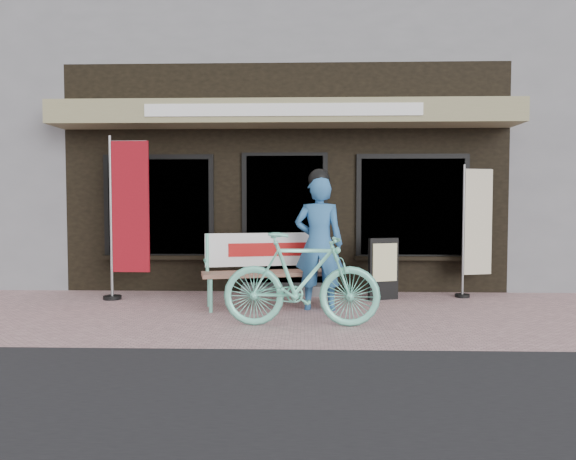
{
  "coord_description": "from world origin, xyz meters",
  "views": [
    {
      "loc": [
        0.33,
        -6.86,
        1.45
      ],
      "look_at": [
        0.09,
        0.7,
        1.05
      ],
      "focal_mm": 35.0,
      "sensor_mm": 36.0,
      "label": 1
    }
  ],
  "objects_px": {
    "bench": "(269,263)",
    "nobori_cream": "(475,229)",
    "bicycle": "(302,279)",
    "nobori_red": "(127,215)",
    "person": "(319,241)",
    "menu_stand": "(383,268)"
  },
  "relations": [
    {
      "from": "person",
      "to": "nobori_red",
      "type": "bearing_deg",
      "value": 171.26
    },
    {
      "from": "bench",
      "to": "menu_stand",
      "type": "relative_size",
      "value": 2.1
    },
    {
      "from": "bicycle",
      "to": "nobori_red",
      "type": "height_order",
      "value": "nobori_red"
    },
    {
      "from": "person",
      "to": "nobori_red",
      "type": "height_order",
      "value": "nobori_red"
    },
    {
      "from": "person",
      "to": "nobori_cream",
      "type": "distance_m",
      "value": 2.6
    },
    {
      "from": "bench",
      "to": "nobori_red",
      "type": "xyz_separation_m",
      "value": [
        -2.1,
        0.42,
        0.65
      ]
    },
    {
      "from": "nobori_red",
      "to": "bench",
      "type": "bearing_deg",
      "value": -9.82
    },
    {
      "from": "nobori_cream",
      "to": "person",
      "type": "bearing_deg",
      "value": -170.65
    },
    {
      "from": "bench",
      "to": "nobori_cream",
      "type": "height_order",
      "value": "nobori_cream"
    },
    {
      "from": "bench",
      "to": "person",
      "type": "distance_m",
      "value": 0.79
    },
    {
      "from": "nobori_cream",
      "to": "menu_stand",
      "type": "xyz_separation_m",
      "value": [
        -1.41,
        -0.29,
        -0.56
      ]
    },
    {
      "from": "bench",
      "to": "bicycle",
      "type": "xyz_separation_m",
      "value": [
        0.45,
        -1.24,
        -0.04
      ]
    },
    {
      "from": "bench",
      "to": "bicycle",
      "type": "relative_size",
      "value": 1.05
    },
    {
      "from": "bench",
      "to": "nobori_cream",
      "type": "relative_size",
      "value": 0.96
    },
    {
      "from": "bench",
      "to": "nobori_red",
      "type": "distance_m",
      "value": 2.23
    },
    {
      "from": "nobori_red",
      "to": "nobori_cream",
      "type": "height_order",
      "value": "nobori_red"
    },
    {
      "from": "bicycle",
      "to": "nobori_cream",
      "type": "distance_m",
      "value": 3.35
    },
    {
      "from": "bicycle",
      "to": "menu_stand",
      "type": "bearing_deg",
      "value": -32.24
    },
    {
      "from": "nobori_red",
      "to": "menu_stand",
      "type": "xyz_separation_m",
      "value": [
        3.73,
        0.12,
        -0.77
      ]
    },
    {
      "from": "bicycle",
      "to": "nobori_red",
      "type": "relative_size",
      "value": 0.76
    },
    {
      "from": "bench",
      "to": "menu_stand",
      "type": "distance_m",
      "value": 1.72
    },
    {
      "from": "person",
      "to": "nobori_red",
      "type": "relative_size",
      "value": 0.78
    }
  ]
}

